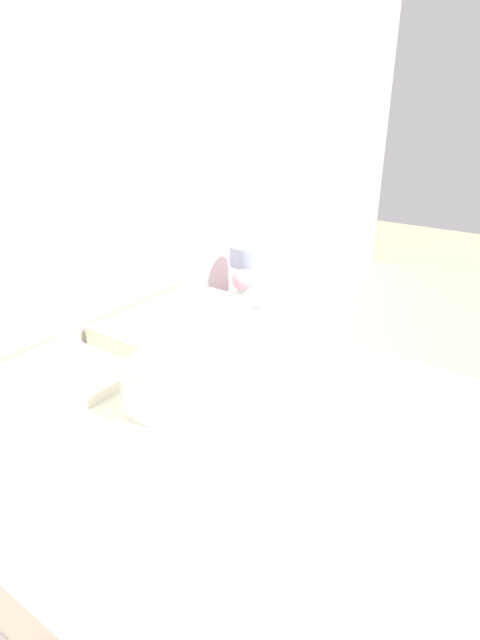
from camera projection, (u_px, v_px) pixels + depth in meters
The scene contains 7 objects.
ground_plane at pixel (85, 454), 2.56m from camera, with size 12.00×12.00×0.00m, color #CCB28E.
wall_back at pixel (34, 197), 2.07m from camera, with size 8.00×0.06×2.60m.
bed at pixel (232, 481), 1.94m from camera, with size 1.80×2.03×1.13m.
nightstand at pixel (255, 340), 3.21m from camera, with size 0.40×0.49×0.50m.
table_lamp at pixel (247, 262), 3.11m from camera, with size 0.22×0.22×0.35m.
flower_vase at pixel (243, 285), 2.96m from camera, with size 0.13×0.13×0.26m.
teacup at pixel (265, 305), 3.03m from camera, with size 0.12×0.12×0.05m.
Camera 1 is at (-1.22, -1.84, 1.68)m, focal length 28.00 mm.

